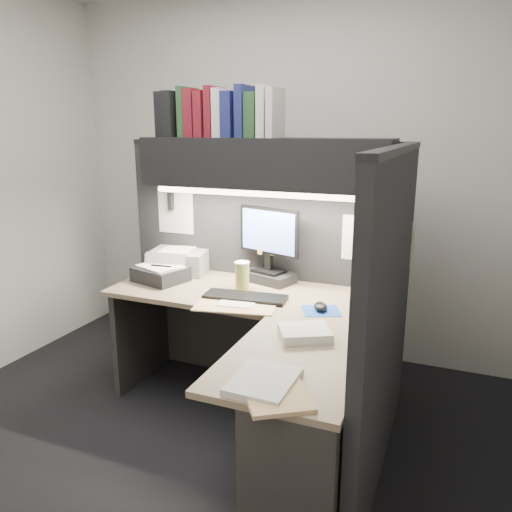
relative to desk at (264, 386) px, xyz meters
name	(u,v)px	position (x,y,z in m)	size (l,w,h in m)	color
floor	(192,443)	(-0.43, 0.00, -0.44)	(3.50, 3.50, 0.00)	black
wall_back	(284,177)	(-0.43, 1.50, 0.91)	(3.50, 0.04, 2.70)	silver
partition_back	(260,265)	(-0.40, 0.93, 0.36)	(1.90, 0.06, 1.60)	black
partition_right	(386,323)	(0.55, 0.18, 0.36)	(0.06, 1.50, 1.60)	black
desk	(264,386)	(0.00, 0.00, 0.00)	(1.70, 1.53, 0.73)	#876956
overhead_shelf	(264,163)	(-0.30, 0.75, 1.06)	(1.55, 0.34, 0.30)	black
task_light_tube	(255,194)	(-0.30, 0.61, 0.89)	(0.04, 0.04, 1.32)	white
monitor	(269,253)	(-0.28, 0.81, 0.48)	(0.44, 0.29, 0.49)	black
keyboard	(245,297)	(-0.29, 0.43, 0.30)	(0.49, 0.16, 0.02)	black
mousepad	(321,311)	(0.18, 0.41, 0.29)	(0.20, 0.18, 0.00)	#1B4597
mouse	(321,307)	(0.17, 0.41, 0.31)	(0.07, 0.11, 0.04)	black
telephone	(372,287)	(0.38, 0.81, 0.33)	(0.21, 0.21, 0.08)	beige
coffee_cup	(242,276)	(-0.38, 0.61, 0.37)	(0.09, 0.09, 0.16)	#D3BE54
printer	(180,261)	(-0.95, 0.80, 0.36)	(0.39, 0.33, 0.15)	gray
notebook_stack	(161,274)	(-0.95, 0.55, 0.33)	(0.31, 0.26, 0.09)	black
open_folder	(237,304)	(-0.29, 0.32, 0.29)	(0.45, 0.30, 0.01)	tan
paper_stack_a	(305,333)	(0.20, 0.03, 0.31)	(0.24, 0.20, 0.05)	white
paper_stack_b	(264,382)	(0.19, -0.47, 0.30)	(0.23, 0.29, 0.03)	white
manila_stack	(276,394)	(0.26, -0.53, 0.30)	(0.23, 0.30, 0.02)	tan
binder_row	(218,114)	(-0.61, 0.76, 1.35)	(0.81, 0.26, 0.30)	black
pinned_papers	(299,245)	(0.00, 0.56, 0.61)	(1.76, 1.31, 0.51)	white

